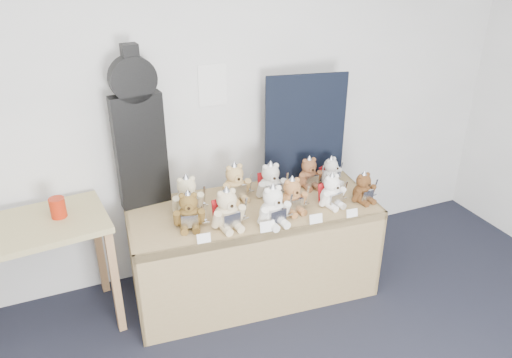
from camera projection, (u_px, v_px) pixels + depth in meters
name	position (u px, v px, depth m)	size (l,w,h in m)	color
room_shell	(213.00, 85.00, 3.54)	(6.00, 6.00, 6.00)	silver
display_table	(256.00, 230.00, 3.51)	(1.79, 0.87, 0.72)	olive
side_table	(27.00, 244.00, 3.11)	(1.04, 0.65, 0.83)	tan
guitar_case	(138.00, 131.00, 3.30)	(0.35, 0.13, 1.12)	black
navy_board	(305.00, 128.00, 3.73)	(0.62, 0.02, 0.82)	black
red_cup	(58.00, 208.00, 3.13)	(0.10, 0.10, 0.13)	#AF220B
teddy_front_far_left	(189.00, 212.00, 3.21)	(0.23, 0.21, 0.28)	brown
teddy_front_left	(227.00, 210.00, 3.21)	(0.26, 0.22, 0.31)	beige
teddy_front_centre	(273.00, 207.00, 3.25)	(0.26, 0.21, 0.31)	white
teddy_front_right	(292.00, 196.00, 3.39)	(0.23, 0.19, 0.28)	#A26B3D
teddy_front_far_right	(332.00, 192.00, 3.47)	(0.22, 0.20, 0.27)	white
teddy_front_end	(363.00, 189.00, 3.53)	(0.21, 0.17, 0.25)	brown
teddy_back_left	(187.00, 196.00, 3.38)	(0.25, 0.20, 0.30)	beige
teddy_back_centre_left	(235.00, 183.00, 3.55)	(0.25, 0.20, 0.30)	tan
teddy_back_centre_right	(271.00, 182.00, 3.57)	(0.25, 0.21, 0.30)	silver
teddy_back_right	(309.00, 174.00, 3.73)	(0.21, 0.17, 0.26)	brown
teddy_back_end	(331.00, 173.00, 3.76)	(0.21, 0.20, 0.25)	silver
entry_card_a	(204.00, 238.00, 3.08)	(0.09, 0.00, 0.06)	white
entry_card_b	(267.00, 227.00, 3.19)	(0.10, 0.00, 0.07)	white
entry_card_c	(316.00, 219.00, 3.28)	(0.09, 0.00, 0.07)	white
entry_card_d	(352.00, 213.00, 3.35)	(0.08, 0.00, 0.06)	white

